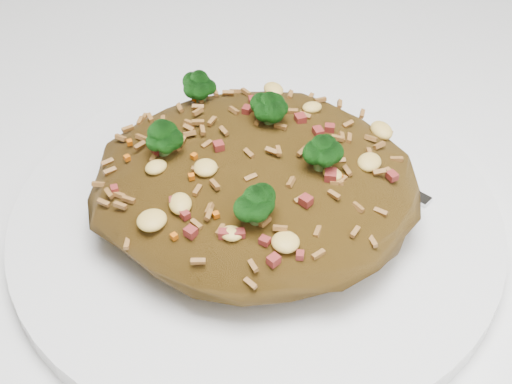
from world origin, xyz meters
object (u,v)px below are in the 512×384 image
Objects in this scene: plate at (256,218)px; fork at (335,152)px; fried_rice at (256,172)px; dining_table at (131,254)px.

fork is (0.05, 0.06, 0.01)m from plate.
plate is 0.04m from fried_rice.
fried_rice is at bearing -92.49° from fork.
dining_table is 0.18m from fried_rice.
plate is at bearing -35.05° from fried_rice.
dining_table is at bearing 153.54° from fried_rice.
fried_rice is (0.10, -0.05, 0.14)m from dining_table.
fork reaches higher than dining_table.
plate is 2.18× the size of fork.
fried_rice is at bearing -26.46° from dining_table.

